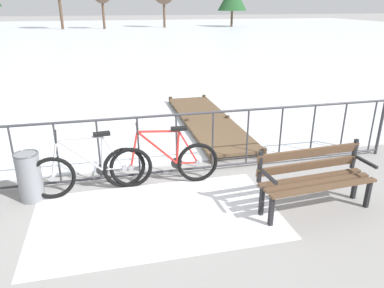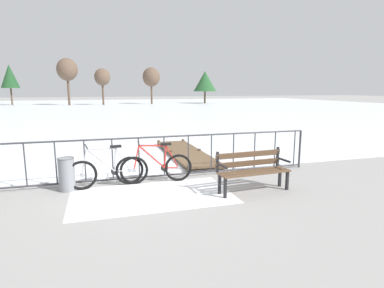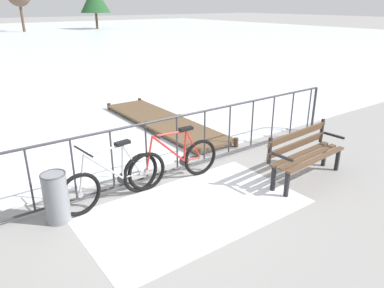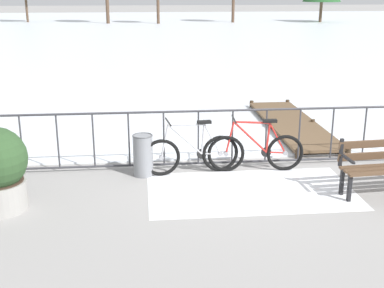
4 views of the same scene
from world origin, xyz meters
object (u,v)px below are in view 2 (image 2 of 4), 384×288
Objects in this scene: trash_bin at (67,174)px; bicycle_near_railing at (107,171)px; bicycle_second at (157,167)px; park_bench at (252,168)px.

bicycle_near_railing is at bearing 0.78° from trash_bin.
park_bench is at bearing -32.21° from bicycle_second.
park_bench is (1.88, -1.18, 0.14)m from bicycle_second.
park_bench reaches higher than trash_bin.
bicycle_near_railing is at bearing 158.81° from park_bench.
trash_bin is at bearing -179.36° from bicycle_second.
bicycle_near_railing is 1.05× the size of park_bench.
park_bench is (3.02, -1.17, 0.14)m from bicycle_near_railing.
bicycle_near_railing is 3.24m from park_bench.
park_bench is at bearing -16.72° from trash_bin.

